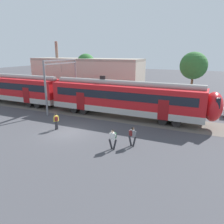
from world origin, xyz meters
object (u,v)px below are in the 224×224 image
object	(u,v)px
pedestrian_white	(113,138)
pedestrian_yellow	(56,120)
pedestrian_grey	(132,135)
commuter_train	(13,88)

from	to	relation	value
pedestrian_white	pedestrian_yellow	bearing A→B (deg)	165.44
pedestrian_white	pedestrian_grey	world-z (taller)	same
commuter_train	pedestrian_white	world-z (taller)	commuter_train
commuter_train	pedestrian_grey	distance (m)	22.85
pedestrian_yellow	pedestrian_white	size ratio (longest dim) A/B	1.00
pedestrian_yellow	pedestrian_white	distance (m)	7.22
commuter_train	pedestrian_yellow	size ratio (longest dim) A/B	33.99
pedestrian_yellow	pedestrian_grey	world-z (taller)	same
pedestrian_grey	commuter_train	bearing A→B (deg)	160.95
commuter_train	pedestrian_white	size ratio (longest dim) A/B	33.99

